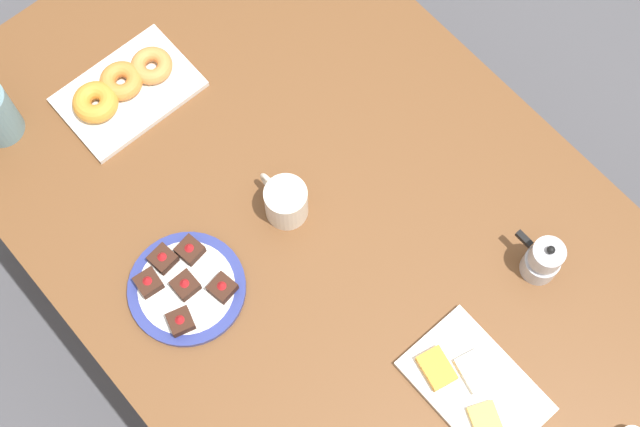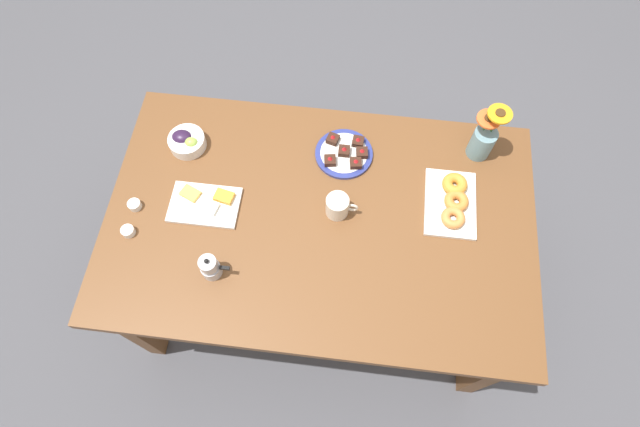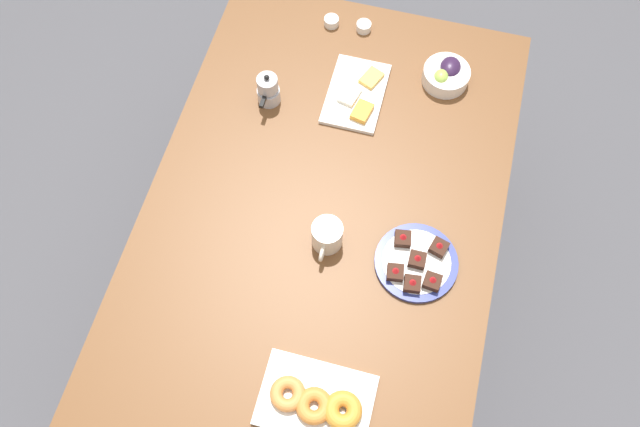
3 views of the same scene
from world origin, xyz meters
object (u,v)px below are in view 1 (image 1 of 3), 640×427
Objects in this scene: coffee_mug at (286,201)px; moka_pot at (543,260)px; cheese_platter at (471,387)px; croissant_platter at (124,88)px; dining_table at (320,236)px; dessert_plate at (186,287)px.

moka_pot reaches higher than coffee_mug.
coffee_mug is 0.50m from moka_pot.
coffee_mug is 0.46× the size of cheese_platter.
coffee_mug reaches higher than croissant_platter.
moka_pot is (-0.35, -0.25, 0.13)m from dining_table.
cheese_platter is 1.14× the size of dessert_plate.
coffee_mug reaches higher than cheese_platter.
dining_table is 0.31m from dessert_plate.
croissant_platter is (0.42, 0.08, -0.03)m from coffee_mug.
dessert_plate is at bearing 29.28° from cheese_platter.
moka_pot reaches higher than croissant_platter.
cheese_platter is at bearing -150.72° from dessert_plate.
cheese_platter is 0.28m from moka_pot.
croissant_platter is at bearing 6.94° from cheese_platter.
cheese_platter is at bearing 178.96° from dining_table.
cheese_platter is 0.93m from croissant_platter.
cheese_platter is at bearing -173.06° from croissant_platter.
coffee_mug is 0.43× the size of croissant_platter.
dessert_plate is at bearing 77.53° from dining_table.
dining_table is 5.71× the size of croissant_platter.
dessert_plate reaches higher than cheese_platter.
croissant_platter is (0.49, 0.12, 0.11)m from dining_table.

